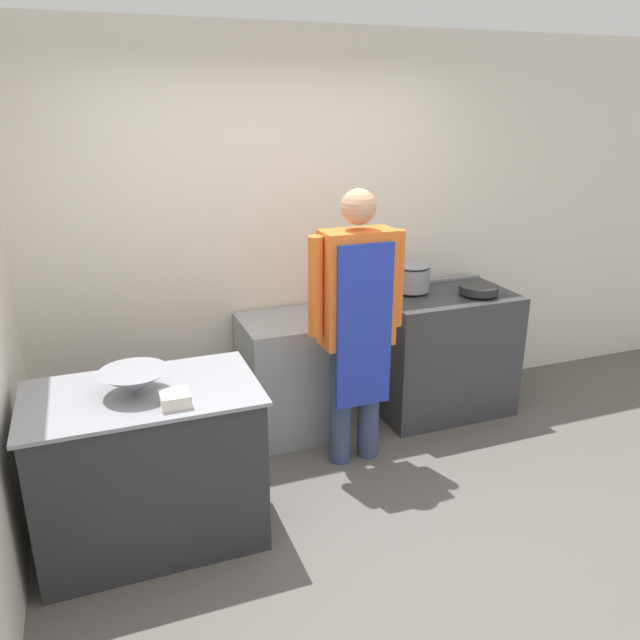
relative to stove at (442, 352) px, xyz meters
The scene contains 10 objects.
ground_plane 1.76m from the stove, 132.74° to the right, with size 14.00×14.00×0.00m, color #5B5651.
wall_back 1.51m from the stove, 160.97° to the left, with size 8.00×0.05×2.70m.
prep_counter 2.34m from the stove, 160.89° to the right, with size 1.16×0.70×0.86m.
stove is the anchor object (origin of this frame).
fridge_unit 1.20m from the stove, behind, with size 0.59×0.57×0.84m.
person_cook 1.13m from the stove, 154.45° to the right, with size 0.62×0.24×1.76m.
mixing_bowl 2.42m from the stove, 160.81° to the right, with size 0.34×0.34×0.12m.
plastic_tub 2.33m from the stove, 154.77° to the right, with size 0.14×0.14×0.06m.
stock_pot 0.63m from the stove, 152.79° to the left, with size 0.25×0.25×0.21m.
saute_pan 0.55m from the stove, 29.56° to the right, with size 0.28×0.28×0.05m.
Camera 1 is at (-1.22, -2.46, 2.22)m, focal length 35.00 mm.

